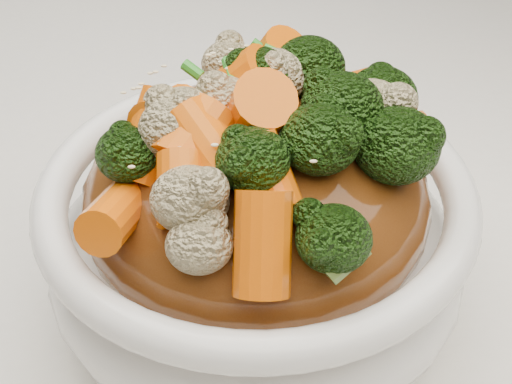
{
  "coord_description": "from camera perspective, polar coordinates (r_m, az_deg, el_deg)",
  "views": [
    {
      "loc": [
        -0.03,
        -0.3,
        1.05
      ],
      "look_at": [
        -0.01,
        -0.03,
        0.83
      ],
      "focal_mm": 50.0,
      "sensor_mm": 36.0,
      "label": 1
    }
  ],
  "objects": [
    {
      "name": "tablecloth",
      "position": [
        0.44,
        1.7,
        -7.12
      ],
      "size": [
        1.2,
        0.8,
        0.04
      ],
      "primitive_type": "cube",
      "color": "white",
      "rests_on": "dining_table"
    },
    {
      "name": "bowl",
      "position": [
        0.38,
        0.0,
        -3.88
      ],
      "size": [
        0.25,
        0.25,
        0.09
      ],
      "primitive_type": null,
      "rotation": [
        0.0,
        0.0,
        0.15
      ],
      "color": "white",
      "rests_on": "tablecloth"
    },
    {
      "name": "sauce_base",
      "position": [
        0.36,
        -0.0,
        -0.38
      ],
      "size": [
        0.2,
        0.2,
        0.1
      ],
      "primitive_type": "ellipsoid",
      "rotation": [
        0.0,
        0.0,
        0.15
      ],
      "color": "#592D0F",
      "rests_on": "bowl"
    },
    {
      "name": "carrots",
      "position": [
        0.32,
        -0.0,
        8.32
      ],
      "size": [
        0.2,
        0.2,
        0.05
      ],
      "primitive_type": null,
      "rotation": [
        0.0,
        0.0,
        0.15
      ],
      "color": "orange",
      "rests_on": "sauce_base"
    },
    {
      "name": "broccoli",
      "position": [
        0.32,
        -0.0,
        8.17
      ],
      "size": [
        0.2,
        0.2,
        0.04
      ],
      "primitive_type": null,
      "rotation": [
        0.0,
        0.0,
        0.15
      ],
      "color": "black",
      "rests_on": "sauce_base"
    },
    {
      "name": "cauliflower",
      "position": [
        0.32,
        -0.0,
        7.86
      ],
      "size": [
        0.2,
        0.2,
        0.04
      ],
      "primitive_type": null,
      "rotation": [
        0.0,
        0.0,
        0.15
      ],
      "color": "tan",
      "rests_on": "sauce_base"
    },
    {
      "name": "scallions",
      "position": [
        0.32,
        -0.0,
        8.48
      ],
      "size": [
        0.15,
        0.15,
        0.02
      ],
      "primitive_type": null,
      "rotation": [
        0.0,
        0.0,
        0.15
      ],
      "color": "#27871F",
      "rests_on": "sauce_base"
    },
    {
      "name": "sesame_seeds",
      "position": [
        0.32,
        -0.0,
        8.48
      ],
      "size": [
        0.18,
        0.18,
        0.01
      ],
      "primitive_type": null,
      "rotation": [
        0.0,
        0.0,
        0.15
      ],
      "color": "beige",
      "rests_on": "sauce_base"
    }
  ]
}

